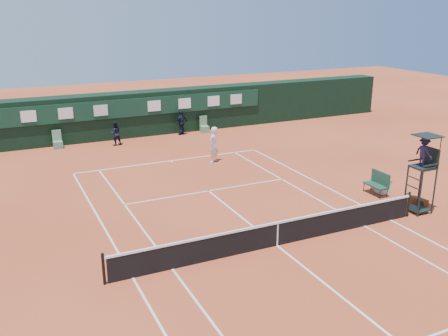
{
  "coord_description": "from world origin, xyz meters",
  "views": [
    {
      "loc": [
        -8.92,
        -14.34,
        8.44
      ],
      "look_at": [
        0.64,
        6.0,
        1.2
      ],
      "focal_mm": 40.0,
      "sensor_mm": 36.0,
      "label": 1
    }
  ],
  "objects_px": {
    "tennis_net": "(277,233)",
    "player_bench": "(378,182)",
    "player": "(213,145)",
    "umpire_chair": "(424,158)",
    "cooler": "(383,186)"
  },
  "relations": [
    {
      "from": "tennis_net",
      "to": "player_bench",
      "type": "height_order",
      "value": "same"
    },
    {
      "from": "tennis_net",
      "to": "player",
      "type": "relative_size",
      "value": 6.28
    },
    {
      "from": "tennis_net",
      "to": "umpire_chair",
      "type": "height_order",
      "value": "umpire_chair"
    },
    {
      "from": "tennis_net",
      "to": "player_bench",
      "type": "relative_size",
      "value": 10.75
    },
    {
      "from": "player_bench",
      "to": "player",
      "type": "height_order",
      "value": "player"
    },
    {
      "from": "tennis_net",
      "to": "umpire_chair",
      "type": "bearing_deg",
      "value": 1.48
    },
    {
      "from": "player_bench",
      "to": "player",
      "type": "distance_m",
      "value": 9.45
    },
    {
      "from": "umpire_chair",
      "to": "cooler",
      "type": "height_order",
      "value": "umpire_chair"
    },
    {
      "from": "player",
      "to": "cooler",
      "type": "bearing_deg",
      "value": 84.77
    },
    {
      "from": "tennis_net",
      "to": "player_bench",
      "type": "xyz_separation_m",
      "value": [
        7.08,
        2.63,
        0.09
      ]
    },
    {
      "from": "umpire_chair",
      "to": "cooler",
      "type": "relative_size",
      "value": 5.3
    },
    {
      "from": "tennis_net",
      "to": "player_bench",
      "type": "distance_m",
      "value": 7.56
    },
    {
      "from": "player_bench",
      "to": "cooler",
      "type": "distance_m",
      "value": 0.48
    },
    {
      "from": "player_bench",
      "to": "tennis_net",
      "type": "bearing_deg",
      "value": -159.64
    },
    {
      "from": "tennis_net",
      "to": "umpire_chair",
      "type": "xyz_separation_m",
      "value": [
        7.16,
        0.18,
        1.95
      ]
    }
  ]
}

